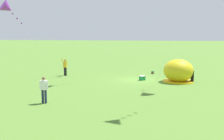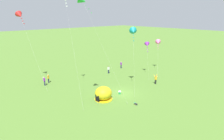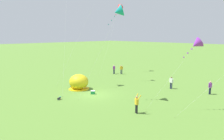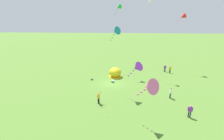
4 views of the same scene
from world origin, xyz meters
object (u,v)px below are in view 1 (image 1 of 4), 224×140
at_px(toddler_crawling, 153,72).
at_px(person_arms_raised, 65,66).
at_px(kite_purple, 7,8).
at_px(cooler_box, 142,78).
at_px(popup_tent, 178,71).
at_px(person_strolling, 44,88).

relative_size(toddler_crawling, person_arms_raised, 0.29).
distance_m(person_arms_raised, kite_purple, 8.18).
bearing_deg(toddler_crawling, person_arms_raised, 18.06).
height_order(cooler_box, kite_purple, kite_purple).
height_order(popup_tent, person_strolling, popup_tent).
xyz_separation_m(popup_tent, person_arms_raised, (11.54, -1.60, 0.00)).
height_order(cooler_box, toddler_crawling, cooler_box).
bearing_deg(person_arms_raised, toddler_crawling, -161.94).
relative_size(popup_tent, toddler_crawling, 5.09).
bearing_deg(cooler_box, person_arms_raised, -9.33).
bearing_deg(person_strolling, toddler_crawling, -115.22).
xyz_separation_m(cooler_box, kite_purple, (11.50, 3.62, 6.39)).
distance_m(toddler_crawling, kite_purple, 16.08).
distance_m(toddler_crawling, person_arms_raised, 9.64).
bearing_deg(popup_tent, kite_purple, 12.85).
xyz_separation_m(cooler_box, person_strolling, (5.62, 9.51, 0.74)).
height_order(popup_tent, toddler_crawling, popup_tent).
xyz_separation_m(cooler_box, person_arms_raised, (8.23, -1.35, 0.78)).
height_order(person_strolling, kite_purple, kite_purple).
distance_m(popup_tent, cooler_box, 3.41).
distance_m(person_strolling, kite_purple, 10.06).
bearing_deg(cooler_box, toddler_crawling, -101.78).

